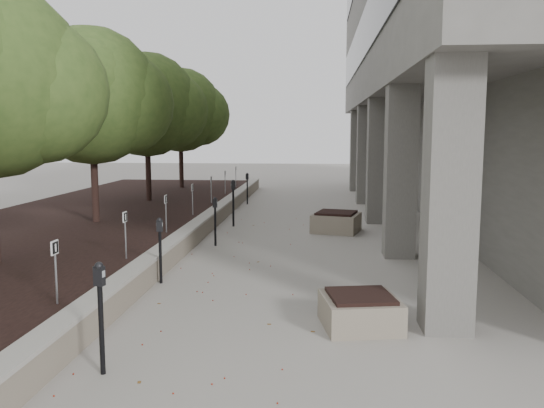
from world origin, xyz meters
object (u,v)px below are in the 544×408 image
(parking_meter_3, at_px, (215,222))
(planter_back, at_px, (336,222))
(crabapple_tree_4, at_px, (147,127))
(parking_meter_2, at_px, (160,251))
(parking_meter_4, at_px, (233,203))
(crabapple_tree_3, at_px, (92,125))
(parking_meter_5, at_px, (247,189))
(parking_meter_1, at_px, (101,318))
(planter_front, at_px, (360,310))
(crabapple_tree_5, at_px, (180,128))

(parking_meter_3, relative_size, planter_back, 0.99)
(crabapple_tree_4, xyz_separation_m, parking_meter_2, (3.25, -9.83, -2.47))
(parking_meter_4, bearing_deg, parking_meter_3, -109.60)
(crabapple_tree_3, relative_size, crabapple_tree_4, 1.00)
(parking_meter_5, bearing_deg, planter_back, -46.21)
(parking_meter_1, xyz_separation_m, parking_meter_3, (-0.06, 7.78, -0.07))
(parking_meter_2, distance_m, parking_meter_4, 6.72)
(crabapple_tree_3, bearing_deg, parking_meter_1, -67.51)
(crabapple_tree_3, distance_m, parking_meter_5, 8.37)
(crabapple_tree_4, distance_m, parking_meter_3, 7.58)
(crabapple_tree_4, xyz_separation_m, planter_back, (6.83, -3.79, -2.82))
(crabapple_tree_4, bearing_deg, parking_meter_1, -75.13)
(crabapple_tree_3, height_order, crabapple_tree_4, same)
(parking_meter_2, xyz_separation_m, planter_front, (3.70, -2.17, -0.39))
(parking_meter_2, bearing_deg, planter_back, 56.40)
(parking_meter_2, distance_m, planter_front, 4.31)
(planter_front, bearing_deg, parking_meter_5, 103.97)
(parking_meter_2, bearing_deg, parking_meter_4, 83.67)
(planter_front, bearing_deg, parking_meter_2, 149.55)
(crabapple_tree_4, height_order, parking_meter_5, crabapple_tree_4)
(parking_meter_4, bearing_deg, planter_front, -89.14)
(crabapple_tree_3, xyz_separation_m, parking_meter_1, (3.70, -8.94, -2.42))
(crabapple_tree_4, distance_m, parking_meter_4, 5.36)
(crabapple_tree_4, relative_size, parking_meter_2, 4.19)
(parking_meter_5, xyz_separation_m, planter_front, (3.54, -14.23, -0.39))
(crabapple_tree_3, height_order, parking_meter_5, crabapple_tree_3)
(parking_meter_2, bearing_deg, parking_meter_1, -86.65)
(parking_meter_2, xyz_separation_m, parking_meter_5, (0.15, 12.06, -0.00))
(planter_front, bearing_deg, crabapple_tree_3, 134.78)
(parking_meter_2, bearing_deg, crabapple_tree_3, 121.04)
(crabapple_tree_4, distance_m, planter_back, 8.31)
(parking_meter_2, bearing_deg, crabapple_tree_5, 99.45)
(crabapple_tree_3, height_order, planter_back, crabapple_tree_3)
(planter_front, distance_m, planter_back, 8.21)
(parking_meter_1, bearing_deg, planter_back, 86.28)
(parking_meter_5, bearing_deg, parking_meter_2, -76.57)
(parking_meter_4, bearing_deg, crabapple_tree_4, 120.02)
(crabapple_tree_3, bearing_deg, planter_front, -45.22)
(crabapple_tree_3, relative_size, parking_meter_3, 4.28)
(parking_meter_2, relative_size, parking_meter_4, 0.89)
(crabapple_tree_3, distance_m, parking_meter_4, 4.75)
(crabapple_tree_3, bearing_deg, crabapple_tree_5, 90.00)
(parking_meter_2, height_order, planter_back, parking_meter_2)
(crabapple_tree_3, distance_m, parking_meter_2, 6.32)
(parking_meter_3, bearing_deg, parking_meter_1, -84.33)
(crabapple_tree_5, distance_m, parking_meter_5, 5.04)
(parking_meter_3, relative_size, parking_meter_4, 0.87)
(parking_meter_1, xyz_separation_m, parking_meter_4, (-0.05, 10.82, 0.03))
(parking_meter_1, height_order, parking_meter_4, parking_meter_4)
(parking_meter_4, distance_m, planter_front, 9.49)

